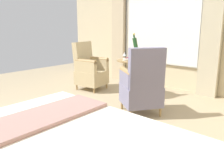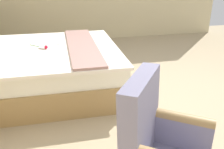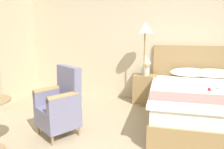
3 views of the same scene
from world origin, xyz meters
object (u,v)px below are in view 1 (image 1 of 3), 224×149
at_px(snack_plate, 127,59).
at_px(armchair_facing_bed, 90,70).
at_px(wine_glass_near_bucket, 131,54).
at_px(armchair_by_window, 142,85).
at_px(champagne_bucket, 135,52).
at_px(side_table_round, 132,73).
at_px(wine_glass_near_edge, 124,55).

xyz_separation_m(snack_plate, armchair_facing_bed, (0.25, -0.81, -0.29)).
distance_m(wine_glass_near_bucket, snack_plate, 0.13).
distance_m(snack_plate, armchair_by_window, 1.11).
distance_m(champagne_bucket, snack_plate, 0.27).
height_order(champagne_bucket, armchair_facing_bed, champagne_bucket).
xyz_separation_m(champagne_bucket, armchair_by_window, (0.64, 0.60, -0.40)).
distance_m(champagne_bucket, wine_glass_near_bucket, 0.21).
height_order(wine_glass_near_bucket, armchair_by_window, armchair_by_window).
xyz_separation_m(champagne_bucket, snack_plate, (-0.06, -0.22, -0.14)).
height_order(side_table_round, champagne_bucket, champagne_bucket).
bearing_deg(armchair_by_window, snack_plate, -130.21).
xyz_separation_m(wine_glass_near_edge, armchair_by_window, (0.52, 0.75, -0.35)).
xyz_separation_m(side_table_round, snack_plate, (-0.04, -0.15, 0.27)).
xyz_separation_m(wine_glass_near_edge, snack_plate, (-0.18, -0.08, -0.10)).
height_order(champagne_bucket, wine_glass_near_edge, champagne_bucket).
xyz_separation_m(wine_glass_near_bucket, snack_plate, (0.06, -0.06, -0.09)).
bearing_deg(champagne_bucket, side_table_round, -100.89).
bearing_deg(snack_plate, champagne_bucket, 75.31).
relative_size(champagne_bucket, armchair_by_window, 0.49).
distance_m(champagne_bucket, armchair_by_window, 0.96).
xyz_separation_m(champagne_bucket, wine_glass_near_edge, (0.12, -0.15, -0.04)).
height_order(side_table_round, armchair_by_window, armchair_by_window).
bearing_deg(armchair_facing_bed, side_table_round, 101.88).
height_order(snack_plate, armchair_by_window, armchair_by_window).
bearing_deg(armchair_facing_bed, armchair_by_window, 74.55).
bearing_deg(armchair_by_window, champagne_bucket, -136.72).
height_order(armchair_by_window, armchair_facing_bed, armchair_by_window).
xyz_separation_m(wine_glass_near_bucket, armchair_facing_bed, (0.31, -0.86, -0.38)).
bearing_deg(snack_plate, armchair_by_window, 49.79).
xyz_separation_m(side_table_round, champagne_bucket, (0.01, 0.07, 0.41)).
height_order(side_table_round, snack_plate, snack_plate).
relative_size(wine_glass_near_edge, armchair_facing_bed, 0.15).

